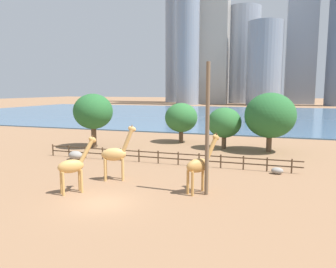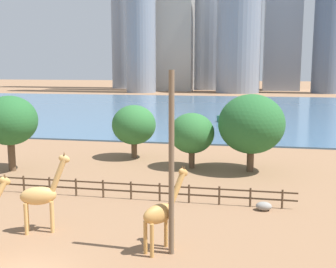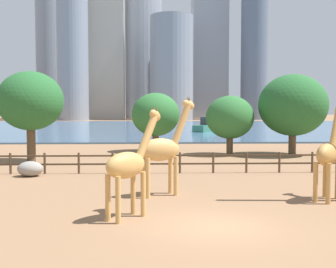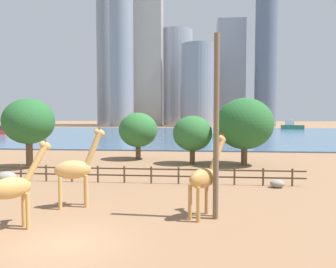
{
  "view_description": "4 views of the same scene",
  "coord_description": "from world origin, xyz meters",
  "px_view_note": "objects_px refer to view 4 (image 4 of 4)",
  "views": [
    {
      "loc": [
        10.45,
        -18.17,
        7.35
      ],
      "look_at": [
        -3.16,
        23.32,
        1.4
      ],
      "focal_mm": 35.0,
      "sensor_mm": 36.0,
      "label": 1
    },
    {
      "loc": [
        9.79,
        -15.88,
        9.32
      ],
      "look_at": [
        1.91,
        24.13,
        2.84
      ],
      "focal_mm": 45.0,
      "sensor_mm": 36.0,
      "label": 2
    },
    {
      "loc": [
        -2.13,
        -13.98,
        3.99
      ],
      "look_at": [
        -1.0,
        18.2,
        2.08
      ],
      "focal_mm": 45.0,
      "sensor_mm": 36.0,
      "label": 3
    },
    {
      "loc": [
        5.23,
        -12.47,
        5.2
      ],
      "look_at": [
        1.58,
        25.79,
        2.99
      ],
      "focal_mm": 35.0,
      "sensor_mm": 36.0,
      "label": 4
    }
  ],
  "objects_px": {
    "tree_left_large": "(245,124)",
    "tree_right_tall": "(192,133)",
    "giraffe_tall": "(76,169)",
    "boulder_near_fence": "(7,177)",
    "utility_pole": "(216,127)",
    "boat_sailboat": "(292,126)",
    "giraffe_companion": "(14,187)",
    "boulder_by_pole": "(277,184)",
    "boat_tug": "(3,131)",
    "boat_ferry": "(206,135)",
    "giraffe_young": "(205,178)",
    "tree_left_small": "(138,130)",
    "tree_center_broad": "(29,122)"
  },
  "relations": [
    {
      "from": "giraffe_companion",
      "to": "boat_tug",
      "type": "bearing_deg",
      "value": 73.67
    },
    {
      "from": "tree_right_tall",
      "to": "boat_sailboat",
      "type": "xyz_separation_m",
      "value": [
        33.66,
        85.58,
        -1.93
      ]
    },
    {
      "from": "boulder_by_pole",
      "to": "giraffe_companion",
      "type": "bearing_deg",
      "value": -143.92
    },
    {
      "from": "tree_left_large",
      "to": "boulder_near_fence",
      "type": "bearing_deg",
      "value": -150.6
    },
    {
      "from": "boat_sailboat",
      "to": "giraffe_young",
      "type": "bearing_deg",
      "value": -101.58
    },
    {
      "from": "boat_sailboat",
      "to": "boat_tug",
      "type": "xyz_separation_m",
      "value": [
        -84.8,
        -38.38,
        -0.34
      ]
    },
    {
      "from": "giraffe_tall",
      "to": "boat_ferry",
      "type": "bearing_deg",
      "value": 56.84
    },
    {
      "from": "tree_left_large",
      "to": "boulder_by_pole",
      "type": "bearing_deg",
      "value": -84.94
    },
    {
      "from": "tree_center_broad",
      "to": "tree_left_small",
      "type": "bearing_deg",
      "value": 37.92
    },
    {
      "from": "tree_left_large",
      "to": "giraffe_tall",
      "type": "bearing_deg",
      "value": -124.86
    },
    {
      "from": "utility_pole",
      "to": "boulder_near_fence",
      "type": "relative_size",
      "value": 6.11
    },
    {
      "from": "utility_pole",
      "to": "boat_ferry",
      "type": "xyz_separation_m",
      "value": [
        0.52,
        52.87,
        -3.57
      ]
    },
    {
      "from": "boulder_near_fence",
      "to": "tree_left_large",
      "type": "xyz_separation_m",
      "value": [
        19.35,
        10.9,
        3.87
      ]
    },
    {
      "from": "giraffe_young",
      "to": "boat_ferry",
      "type": "xyz_separation_m",
      "value": [
        1.06,
        52.67,
        -1.01
      ]
    },
    {
      "from": "boat_sailboat",
      "to": "boat_tug",
      "type": "height_order",
      "value": "boat_tug"
    },
    {
      "from": "boulder_by_pole",
      "to": "tree_left_small",
      "type": "xyz_separation_m",
      "value": [
        -12.76,
        13.99,
        3.18
      ]
    },
    {
      "from": "tree_right_tall",
      "to": "boat_ferry",
      "type": "distance_m",
      "value": 34.54
    },
    {
      "from": "utility_pole",
      "to": "boulder_by_pole",
      "type": "distance_m",
      "value": 9.92
    },
    {
      "from": "tree_right_tall",
      "to": "boat_tug",
      "type": "xyz_separation_m",
      "value": [
        -51.14,
        47.2,
        -2.27
      ]
    },
    {
      "from": "boat_sailboat",
      "to": "tree_left_large",
      "type": "bearing_deg",
      "value": -102.33
    },
    {
      "from": "giraffe_companion",
      "to": "tree_center_broad",
      "type": "relative_size",
      "value": 0.6
    },
    {
      "from": "giraffe_tall",
      "to": "tree_left_large",
      "type": "xyz_separation_m",
      "value": [
        11.61,
        16.67,
        2.17
      ]
    },
    {
      "from": "boat_ferry",
      "to": "giraffe_tall",
      "type": "bearing_deg",
      "value": 21.5
    },
    {
      "from": "tree_right_tall",
      "to": "tree_left_small",
      "type": "height_order",
      "value": "tree_left_small"
    },
    {
      "from": "boulder_by_pole",
      "to": "boat_tug",
      "type": "xyz_separation_m",
      "value": [
        -57.46,
        58.13,
        0.71
      ]
    },
    {
      "from": "utility_pole",
      "to": "giraffe_companion",
      "type": "bearing_deg",
      "value": -164.29
    },
    {
      "from": "giraffe_tall",
      "to": "boulder_near_fence",
      "type": "xyz_separation_m",
      "value": [
        -7.74,
        5.77,
        -1.69
      ]
    },
    {
      "from": "boulder_by_pole",
      "to": "tree_left_large",
      "type": "height_order",
      "value": "tree_left_large"
    },
    {
      "from": "boulder_near_fence",
      "to": "tree_left_small",
      "type": "bearing_deg",
      "value": 62.32
    },
    {
      "from": "tree_right_tall",
      "to": "boat_ferry",
      "type": "relative_size",
      "value": 0.89
    },
    {
      "from": "boulder_by_pole",
      "to": "tree_right_tall",
      "type": "xyz_separation_m",
      "value": [
        -6.32,
        10.92,
        2.98
      ]
    },
    {
      "from": "giraffe_young",
      "to": "boulder_by_pole",
      "type": "distance_m",
      "value": 9.22
    },
    {
      "from": "giraffe_tall",
      "to": "giraffe_companion",
      "type": "distance_m",
      "value": 4.19
    },
    {
      "from": "boat_ferry",
      "to": "tree_left_large",
      "type": "bearing_deg",
      "value": 36.1
    },
    {
      "from": "giraffe_young",
      "to": "tree_right_tall",
      "type": "relative_size",
      "value": 0.83
    },
    {
      "from": "giraffe_tall",
      "to": "boulder_near_fence",
      "type": "distance_m",
      "value": 9.8
    },
    {
      "from": "boat_ferry",
      "to": "boat_tug",
      "type": "bearing_deg",
      "value": -72.87
    },
    {
      "from": "giraffe_tall",
      "to": "boulder_by_pole",
      "type": "xyz_separation_m",
      "value": [
        12.55,
        6.13,
        -1.86
      ]
    },
    {
      "from": "tree_right_tall",
      "to": "tree_left_small",
      "type": "bearing_deg",
      "value": 154.5
    },
    {
      "from": "tree_left_large",
      "to": "tree_right_tall",
      "type": "relative_size",
      "value": 1.36
    },
    {
      "from": "utility_pole",
      "to": "boat_sailboat",
      "type": "height_order",
      "value": "utility_pole"
    },
    {
      "from": "giraffe_young",
      "to": "tree_right_tall",
      "type": "distance_m",
      "value": 18.33
    },
    {
      "from": "utility_pole",
      "to": "boulder_by_pole",
      "type": "relative_size",
      "value": 8.86
    },
    {
      "from": "tree_center_broad",
      "to": "tree_right_tall",
      "type": "xyz_separation_m",
      "value": [
        15.89,
        4.29,
        -1.31
      ]
    },
    {
      "from": "giraffe_companion",
      "to": "boat_sailboat",
      "type": "distance_m",
      "value": 114.29
    },
    {
      "from": "giraffe_companion",
      "to": "tree_right_tall",
      "type": "relative_size",
      "value": 0.8
    },
    {
      "from": "tree_left_large",
      "to": "tree_right_tall",
      "type": "bearing_deg",
      "value": 176.02
    },
    {
      "from": "tree_right_tall",
      "to": "tree_left_small",
      "type": "xyz_separation_m",
      "value": [
        -6.44,
        3.07,
        0.2
      ]
    },
    {
      "from": "boat_ferry",
      "to": "tree_center_broad",
      "type": "bearing_deg",
      "value": 5.76
    },
    {
      "from": "tree_right_tall",
      "to": "giraffe_companion",
      "type": "bearing_deg",
      "value": -109.74
    }
  ]
}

